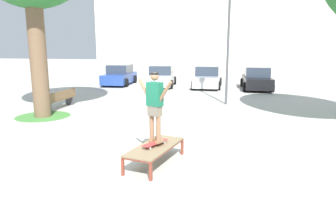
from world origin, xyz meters
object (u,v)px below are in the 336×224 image
object	(u,v)px
car_blue	(120,75)
car_silver	(207,78)
car_white	(161,77)
light_post	(229,25)
skate_box	(155,148)
skateboard	(155,143)
park_bench	(60,99)
car_black	(256,79)
skater	(155,103)

from	to	relation	value
car_blue	car_silver	distance (m)	6.65
car_white	light_post	distance (m)	8.62
car_blue	car_silver	size ratio (longest dim) A/B	1.02
skate_box	skateboard	distance (m)	0.12
park_bench	car_black	bearing A→B (deg)	44.08
skate_box	skateboard	world-z (taller)	skateboard
car_black	car_blue	bearing A→B (deg)	177.02
skate_box	car_white	world-z (taller)	car_white
skater	light_post	world-z (taller)	light_post
car_white	skate_box	bearing A→B (deg)	-77.21
skate_box	car_silver	size ratio (longest dim) A/B	0.48
skater	car_black	distance (m)	15.30
skater	car_black	size ratio (longest dim) A/B	0.40
skate_box	car_blue	bearing A→B (deg)	113.59
skater	light_post	bearing A→B (deg)	80.82
car_white	car_black	bearing A→B (deg)	-1.56
skate_box	skater	distance (m)	1.12
car_white	car_silver	size ratio (longest dim) A/B	1.03
skater	car_black	xyz separation A→B (m)	(3.21, 14.94, -0.84)
car_silver	park_bench	bearing A→B (deg)	-123.00
car_white	car_blue	bearing A→B (deg)	174.19
light_post	skateboard	bearing A→B (deg)	-99.18
park_bench	skater	bearing A→B (deg)	-44.16
skate_box	car_black	xyz separation A→B (m)	(3.21, 14.95, 0.28)
park_bench	light_post	bearing A→B (deg)	20.41
skate_box	park_bench	bearing A→B (deg)	135.77
skate_box	car_white	size ratio (longest dim) A/B	0.46
car_blue	light_post	world-z (taller)	light_post
park_bench	car_white	bearing A→B (deg)	73.85
park_bench	skateboard	bearing A→B (deg)	-44.17
skate_box	park_bench	size ratio (longest dim) A/B	0.84
car_silver	skateboard	bearing A→B (deg)	-89.58
car_blue	car_black	xyz separation A→B (m)	(9.96, -0.52, 0.00)
car_silver	car_blue	bearing A→B (deg)	177.31
skate_box	car_black	size ratio (longest dim) A/B	0.47
skate_box	park_bench	xyz separation A→B (m)	(-6.10, 5.94, 0.03)
car_blue	car_black	distance (m)	9.98
skate_box	car_black	world-z (taller)	car_black
skate_box	light_post	size ratio (longest dim) A/B	0.35
skater	car_silver	bearing A→B (deg)	90.43
skater	park_bench	world-z (taller)	skater
car_silver	skater	bearing A→B (deg)	-89.57
park_bench	light_post	world-z (taller)	light_post
car_blue	car_white	xyz separation A→B (m)	(3.32, -0.34, 0.00)
skater	car_white	xyz separation A→B (m)	(-3.44, 15.12, -0.84)
skate_box	light_post	bearing A→B (deg)	80.82
skateboard	car_silver	world-z (taller)	car_silver
skateboard	skater	bearing A→B (deg)	65.75
car_white	skater	bearing A→B (deg)	-77.19
car_silver	light_post	distance (m)	7.31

